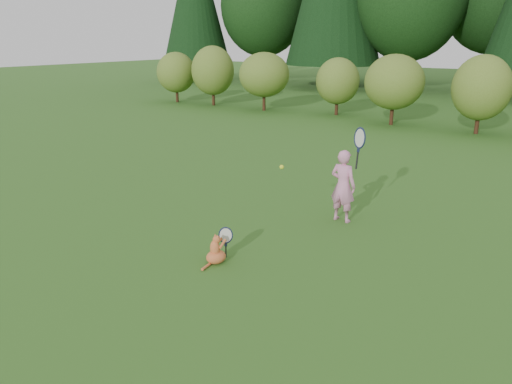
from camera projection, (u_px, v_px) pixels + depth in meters
The scene contains 5 objects.
ground at pixel (218, 243), 8.10m from camera, with size 100.00×100.00×0.00m, color #295718.
shrub_row at pixel (444, 89), 17.91m from camera, with size 28.00×3.00×2.80m, color #586C21, non-canonical shape.
child at pixel (344, 184), 8.88m from camera, with size 0.73×0.46×1.98m.
cat at pixel (216, 248), 7.35m from camera, with size 0.39×0.63×0.61m.
tennis_ball at pixel (282, 167), 8.50m from camera, with size 0.08×0.08×0.08m.
Camera 1 is at (4.75, -5.82, 3.21)m, focal length 35.00 mm.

